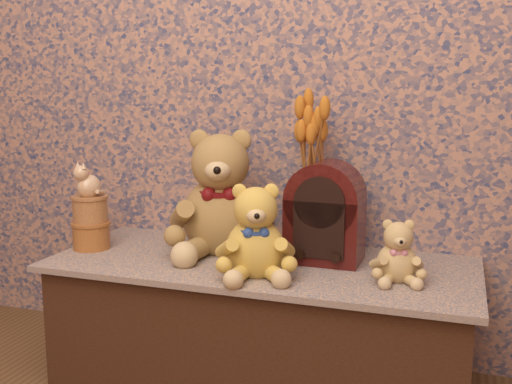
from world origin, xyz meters
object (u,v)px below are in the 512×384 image
(teddy_small, at_px, (397,248))
(cathedral_radio, at_px, (325,212))
(teddy_medium, at_px, (255,226))
(teddy_large, at_px, (221,187))
(cat_figurine, at_px, (89,179))
(biscuit_tin_lower, at_px, (91,236))
(ceramic_vase, at_px, (311,226))

(teddy_small, height_order, cathedral_radio, cathedral_radio)
(teddy_small, bearing_deg, teddy_medium, 176.45)
(teddy_large, height_order, cat_figurine, teddy_large)
(biscuit_tin_lower, distance_m, cat_figurine, 0.20)
(teddy_large, xyz_separation_m, teddy_medium, (0.20, -0.22, -0.08))
(teddy_large, distance_m, teddy_small, 0.64)
(teddy_small, distance_m, cathedral_radio, 0.29)
(teddy_small, distance_m, cat_figurine, 1.08)
(biscuit_tin_lower, bearing_deg, teddy_large, 14.68)
(teddy_small, height_order, ceramic_vase, teddy_small)
(cat_figurine, bearing_deg, cathedral_radio, 27.45)
(teddy_small, height_order, cat_figurine, cat_figurine)
(biscuit_tin_lower, bearing_deg, ceramic_vase, 15.06)
(biscuit_tin_lower, xyz_separation_m, cat_figurine, (0.00, 0.00, 0.20))
(ceramic_vase, height_order, biscuit_tin_lower, ceramic_vase)
(teddy_small, relative_size, ceramic_vase, 1.05)
(teddy_medium, height_order, teddy_small, teddy_medium)
(teddy_large, relative_size, biscuit_tin_lower, 3.54)
(teddy_medium, xyz_separation_m, cathedral_radio, (0.17, 0.21, 0.01))
(cathedral_radio, height_order, ceramic_vase, cathedral_radio)
(teddy_medium, relative_size, biscuit_tin_lower, 2.35)
(teddy_large, relative_size, cathedral_radio, 1.38)
(teddy_small, bearing_deg, teddy_large, 153.08)
(biscuit_tin_lower, relative_size, cat_figurine, 1.02)
(teddy_large, xyz_separation_m, ceramic_vase, (0.30, 0.08, -0.13))
(teddy_large, distance_m, ceramic_vase, 0.34)
(teddy_medium, distance_m, cathedral_radio, 0.27)
(teddy_medium, bearing_deg, teddy_small, -10.21)
(cathedral_radio, bearing_deg, cat_figurine, -171.18)
(teddy_medium, bearing_deg, teddy_large, 111.54)
(biscuit_tin_lower, height_order, cat_figurine, cat_figurine)
(teddy_small, relative_size, biscuit_tin_lower, 1.54)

